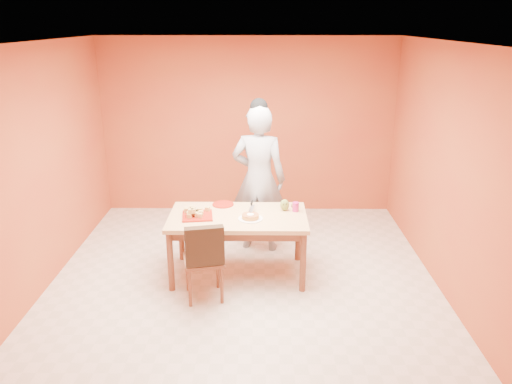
{
  "coord_description": "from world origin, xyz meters",
  "views": [
    {
      "loc": [
        0.2,
        -5.1,
        2.91
      ],
      "look_at": [
        0.15,
        0.3,
        1.05
      ],
      "focal_mm": 35.0,
      "sensor_mm": 36.0,
      "label": 1
    }
  ],
  "objects_px": {
    "magenta_glass": "(296,207)",
    "sponge_cake": "(250,216)",
    "red_dinner_plate": "(223,204)",
    "person": "(259,179)",
    "checker_tin": "(295,206)",
    "dining_chair": "(203,259)",
    "egg_ornament": "(285,205)",
    "dining_table": "(238,223)",
    "pastry_platter": "(197,216)"
  },
  "relations": [
    {
      "from": "dining_table",
      "to": "dining_chair",
      "type": "height_order",
      "value": "dining_chair"
    },
    {
      "from": "person",
      "to": "egg_ornament",
      "type": "relative_size",
      "value": 13.98
    },
    {
      "from": "magenta_glass",
      "to": "red_dinner_plate",
      "type": "bearing_deg",
      "value": 166.97
    },
    {
      "from": "sponge_cake",
      "to": "magenta_glass",
      "type": "height_order",
      "value": "magenta_glass"
    },
    {
      "from": "person",
      "to": "checker_tin",
      "type": "height_order",
      "value": "person"
    },
    {
      "from": "magenta_glass",
      "to": "sponge_cake",
      "type": "bearing_deg",
      "value": -154.1
    },
    {
      "from": "person",
      "to": "sponge_cake",
      "type": "relative_size",
      "value": 9.86
    },
    {
      "from": "dining_table",
      "to": "magenta_glass",
      "type": "xyz_separation_m",
      "value": [
        0.68,
        0.14,
        0.15
      ]
    },
    {
      "from": "dining_chair",
      "to": "pastry_platter",
      "type": "bearing_deg",
      "value": 90.73
    },
    {
      "from": "dining_table",
      "to": "sponge_cake",
      "type": "relative_size",
      "value": 8.19
    },
    {
      "from": "pastry_platter",
      "to": "sponge_cake",
      "type": "height_order",
      "value": "sponge_cake"
    },
    {
      "from": "dining_table",
      "to": "magenta_glass",
      "type": "distance_m",
      "value": 0.71
    },
    {
      "from": "dining_chair",
      "to": "pastry_platter",
      "type": "relative_size",
      "value": 2.7
    },
    {
      "from": "red_dinner_plate",
      "to": "checker_tin",
      "type": "height_order",
      "value": "checker_tin"
    },
    {
      "from": "checker_tin",
      "to": "magenta_glass",
      "type": "bearing_deg",
      "value": -90.0
    },
    {
      "from": "magenta_glass",
      "to": "dining_chair",
      "type": "bearing_deg",
      "value": -146.05
    },
    {
      "from": "dining_chair",
      "to": "red_dinner_plate",
      "type": "distance_m",
      "value": 0.96
    },
    {
      "from": "sponge_cake",
      "to": "egg_ornament",
      "type": "relative_size",
      "value": 1.42
    },
    {
      "from": "dining_chair",
      "to": "sponge_cake",
      "type": "xyz_separation_m",
      "value": [
        0.5,
        0.44,
        0.32
      ]
    },
    {
      "from": "egg_ornament",
      "to": "magenta_glass",
      "type": "relative_size",
      "value": 1.25
    },
    {
      "from": "red_dinner_plate",
      "to": "magenta_glass",
      "type": "xyz_separation_m",
      "value": [
        0.88,
        -0.2,
        0.05
      ]
    },
    {
      "from": "dining_table",
      "to": "egg_ornament",
      "type": "bearing_deg",
      "value": 16.88
    },
    {
      "from": "checker_tin",
      "to": "red_dinner_plate",
      "type": "bearing_deg",
      "value": 176.21
    },
    {
      "from": "dining_table",
      "to": "red_dinner_plate",
      "type": "height_order",
      "value": "red_dinner_plate"
    },
    {
      "from": "pastry_platter",
      "to": "sponge_cake",
      "type": "relative_size",
      "value": 1.75
    },
    {
      "from": "magenta_glass",
      "to": "checker_tin",
      "type": "bearing_deg",
      "value": 90.0
    },
    {
      "from": "magenta_glass",
      "to": "pastry_platter",
      "type": "bearing_deg",
      "value": -170.77
    },
    {
      "from": "dining_chair",
      "to": "checker_tin",
      "type": "distance_m",
      "value": 1.36
    },
    {
      "from": "person",
      "to": "pastry_platter",
      "type": "height_order",
      "value": "person"
    },
    {
      "from": "person",
      "to": "dining_chair",
      "type": "bearing_deg",
      "value": 76.4
    },
    {
      "from": "dining_chair",
      "to": "egg_ornament",
      "type": "height_order",
      "value": "dining_chair"
    },
    {
      "from": "dining_chair",
      "to": "dining_table",
      "type": "bearing_deg",
      "value": 45.62
    },
    {
      "from": "dining_chair",
      "to": "red_dinner_plate",
      "type": "xyz_separation_m",
      "value": [
        0.15,
        0.9,
        0.29
      ]
    },
    {
      "from": "red_dinner_plate",
      "to": "sponge_cake",
      "type": "height_order",
      "value": "sponge_cake"
    },
    {
      "from": "red_dinner_plate",
      "to": "sponge_cake",
      "type": "relative_size",
      "value": 1.34
    },
    {
      "from": "dining_chair",
      "to": "sponge_cake",
      "type": "relative_size",
      "value": 4.72
    },
    {
      "from": "dining_table",
      "to": "checker_tin",
      "type": "xyz_separation_m",
      "value": [
        0.68,
        0.29,
        0.11
      ]
    },
    {
      "from": "person",
      "to": "checker_tin",
      "type": "relative_size",
      "value": 20.56
    },
    {
      "from": "dining_table",
      "to": "person",
      "type": "height_order",
      "value": "person"
    },
    {
      "from": "magenta_glass",
      "to": "checker_tin",
      "type": "distance_m",
      "value": 0.15
    },
    {
      "from": "person",
      "to": "egg_ornament",
      "type": "height_order",
      "value": "person"
    },
    {
      "from": "dining_table",
      "to": "red_dinner_plate",
      "type": "distance_m",
      "value": 0.41
    },
    {
      "from": "dining_table",
      "to": "checker_tin",
      "type": "height_order",
      "value": "checker_tin"
    },
    {
      "from": "sponge_cake",
      "to": "magenta_glass",
      "type": "bearing_deg",
      "value": 25.9
    },
    {
      "from": "person",
      "to": "pastry_platter",
      "type": "bearing_deg",
      "value": 59.46
    },
    {
      "from": "dining_table",
      "to": "pastry_platter",
      "type": "height_order",
      "value": "pastry_platter"
    },
    {
      "from": "dining_chair",
      "to": "red_dinner_plate",
      "type": "relative_size",
      "value": 3.52
    },
    {
      "from": "person",
      "to": "checker_tin",
      "type": "bearing_deg",
      "value": 143.42
    },
    {
      "from": "pastry_platter",
      "to": "red_dinner_plate",
      "type": "bearing_deg",
      "value": 55.48
    },
    {
      "from": "dining_chair",
      "to": "magenta_glass",
      "type": "height_order",
      "value": "dining_chair"
    }
  ]
}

